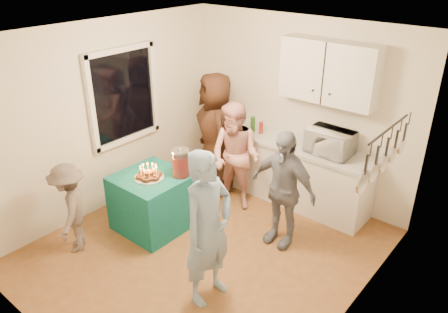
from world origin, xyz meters
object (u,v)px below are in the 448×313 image
Objects in this scene: punch_jar at (181,164)px; woman_back_right at (282,189)px; party_table at (153,202)px; woman_back_left at (216,132)px; child_near_left at (70,208)px; counter at (294,174)px; microwave at (330,142)px; woman_back_center at (235,157)px; man_birthday at (208,229)px.

woman_back_right is (1.18, 0.54, -0.17)m from punch_jar.
party_table is 2.50× the size of punch_jar.
woman_back_right is at bearing 15.76° from woman_back_left.
counter is at bearing 104.52° from child_near_left.
counter is 6.47× the size of punch_jar.
woman_back_center reaches higher than microwave.
woman_back_center is (-0.57, -0.66, 0.35)m from counter.
punch_jar is at bearing 42.14° from party_table.
party_table is 1.47m from woman_back_left.
punch_jar is at bearing 103.10° from child_near_left.
child_near_left is (-0.31, -2.31, -0.33)m from woman_back_left.
counter is at bearing 59.01° from party_table.
microwave reaches higher than child_near_left.
microwave is 0.35× the size of man_birthday.
woman_back_right is at bearing 28.78° from party_table.
child_near_left is at bearing -124.42° from microwave.
child_near_left is at bearing -135.68° from woman_back_right.
woman_back_right is (0.05, 1.29, -0.09)m from man_birthday.
man_birthday is 2.39m from woman_back_left.
party_table is 0.50× the size of man_birthday.
woman_back_left is 1.19× the size of woman_back_right.
punch_jar is 0.19× the size of woman_back_left.
woman_back_left is (-0.09, 1.37, 0.52)m from party_table.
counter is 3.08m from child_near_left.
woman_back_left is 1.17× the size of woman_back_center.
woman_back_center reaches higher than woman_back_right.
woman_back_right is (0.40, -0.97, 0.33)m from counter.
man_birthday is at bearing -33.55° from punch_jar.
woman_back_left is at bearing -164.84° from microwave.
microwave is 0.38× the size of woman_back_center.
woman_back_center reaches higher than party_table.
punch_jar is 0.22× the size of woman_back_center.
punch_jar reaches higher than counter.
man_birthday is 1.12× the size of woman_back_right.
woman_back_right is at bearing 85.92° from child_near_left.
party_table is 1.57m from man_birthday.
microwave is 1.98m from punch_jar.
woman_back_center is 2.24m from child_near_left.
microwave is at bearing 85.89° from woman_back_right.
woman_back_center reaches higher than punch_jar.
woman_back_right reaches higher than punch_jar.
woman_back_right is (-0.09, -0.97, -0.32)m from microwave.
child_near_left is at bearing 105.49° from man_birthday.
woman_back_right is at bearing 24.79° from punch_jar.
microwave is 0.33× the size of woman_back_left.
party_table is at bearing 109.97° from child_near_left.
woman_back_left reaches higher than counter.
punch_jar is 0.29× the size of child_near_left.
party_table is at bearing -120.99° from counter.
woman_back_center is (-0.92, 1.60, -0.08)m from man_birthday.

